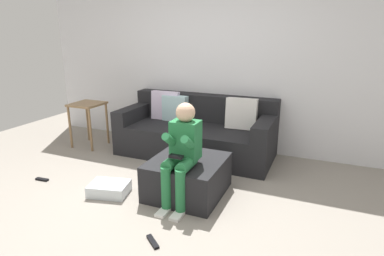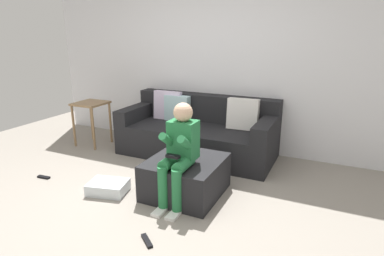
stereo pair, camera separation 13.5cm
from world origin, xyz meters
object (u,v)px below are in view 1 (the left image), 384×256
(storage_bin, at_px, (109,189))
(side_table, at_px, (88,112))
(person_seated, at_px, (182,150))
(ottoman, at_px, (188,177))
(remote_by_storage_bin, at_px, (146,192))
(remote_under_side_table, at_px, (42,179))
(remote_near_ottoman, at_px, (153,242))
(couch_sectional, at_px, (197,132))

(storage_bin, bearing_deg, side_table, 136.43)
(person_seated, relative_size, storage_bin, 2.53)
(ottoman, height_order, side_table, side_table)
(ottoman, bearing_deg, remote_by_storage_bin, -156.28)
(storage_bin, xyz_separation_m, remote_under_side_table, (-0.97, -0.04, -0.05))
(remote_near_ottoman, bearing_deg, remote_under_side_table, -156.98)
(remote_under_side_table, bearing_deg, ottoman, 7.96)
(couch_sectional, relative_size, storage_bin, 5.30)
(person_seated, distance_m, storage_bin, 0.99)
(couch_sectional, distance_m, person_seated, 1.47)
(ottoman, height_order, person_seated, person_seated)
(ottoman, xyz_separation_m, person_seated, (0.02, -0.19, 0.39))
(remote_by_storage_bin, bearing_deg, remote_under_side_table, -136.19)
(remote_near_ottoman, xyz_separation_m, remote_under_side_table, (-1.85, 0.53, 0.00))
(storage_bin, xyz_separation_m, remote_near_ottoman, (0.88, -0.57, -0.05))
(remote_near_ottoman, xyz_separation_m, remote_by_storage_bin, (-0.51, 0.74, 0.00))
(couch_sectional, bearing_deg, storage_bin, -105.02)
(side_table, height_order, remote_near_ottoman, side_table)
(ottoman, bearing_deg, couch_sectional, 107.61)
(side_table, distance_m, remote_near_ottoman, 2.85)
(remote_under_side_table, bearing_deg, remote_near_ottoman, -20.76)
(couch_sectional, xyz_separation_m, remote_by_storage_bin, (-0.05, -1.38, -0.32))
(storage_bin, bearing_deg, remote_by_storage_bin, 24.59)
(couch_sectional, height_order, remote_near_ottoman, couch_sectional)
(person_seated, bearing_deg, remote_near_ottoman, -85.49)
(person_seated, height_order, storage_bin, person_seated)
(remote_by_storage_bin, relative_size, remote_under_side_table, 0.90)
(remote_by_storage_bin, bearing_deg, storage_bin, -120.41)
(remote_near_ottoman, bearing_deg, couch_sectional, 141.33)
(storage_bin, bearing_deg, couch_sectional, 74.98)
(couch_sectional, distance_m, remote_by_storage_bin, 1.42)
(ottoman, distance_m, remote_near_ottoman, 0.95)
(side_table, bearing_deg, remote_near_ottoman, -39.67)
(remote_near_ottoman, relative_size, remote_under_side_table, 1.17)
(side_table, bearing_deg, remote_under_side_table, -76.26)
(storage_bin, relative_size, remote_near_ottoman, 2.11)
(couch_sectional, bearing_deg, ottoman, -72.39)
(couch_sectional, xyz_separation_m, remote_under_side_table, (-1.39, -1.59, -0.32))
(side_table, bearing_deg, remote_by_storage_bin, -32.56)
(remote_by_storage_bin, bearing_deg, side_table, -177.56)
(couch_sectional, xyz_separation_m, ottoman, (0.38, -1.20, -0.13))
(storage_bin, xyz_separation_m, remote_by_storage_bin, (0.36, 0.17, -0.05))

